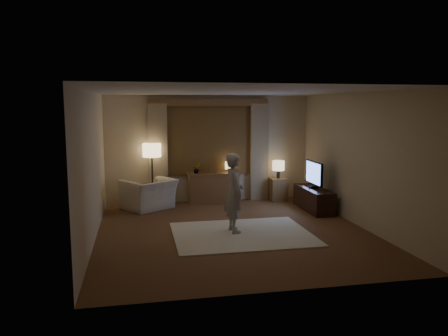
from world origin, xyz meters
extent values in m
cube|color=brown|center=(0.00, 0.00, -0.01)|extent=(5.00, 5.50, 0.02)
cube|color=silver|center=(0.00, 0.00, 2.61)|extent=(5.00, 5.50, 0.02)
cube|color=beige|center=(0.00, 2.76, 1.30)|extent=(5.00, 0.02, 2.60)
cube|color=beige|center=(0.00, -2.76, 1.30)|extent=(5.00, 0.02, 2.60)
cube|color=beige|center=(-2.51, 0.00, 1.30)|extent=(0.02, 5.50, 2.60)
cube|color=beige|center=(2.51, 0.00, 1.30)|extent=(0.02, 5.50, 2.60)
cube|color=black|center=(0.00, 2.73, 1.55)|extent=(2.00, 0.01, 1.70)
cube|color=brown|center=(0.00, 2.72, 1.55)|extent=(2.08, 0.04, 1.78)
cube|color=tan|center=(-1.25, 2.65, 1.20)|extent=(0.45, 0.12, 2.40)
cube|color=tan|center=(1.25, 2.65, 1.20)|extent=(0.45, 0.12, 2.40)
cube|color=brown|center=(0.00, 2.67, 2.42)|extent=(2.90, 0.14, 0.16)
cube|color=#F1EACB|center=(0.11, -0.23, 0.01)|extent=(2.50, 2.00, 0.02)
cube|color=brown|center=(0.06, 2.50, 0.35)|extent=(1.20, 0.40, 0.70)
cube|color=brown|center=(0.06, 2.50, 0.80)|extent=(0.16, 0.02, 0.20)
imported|color=#999999|center=(-0.34, 2.50, 0.85)|extent=(0.17, 0.13, 0.30)
cylinder|color=black|center=(0.46, 2.50, 0.76)|extent=(0.08, 0.08, 0.12)
cylinder|color=#F6D193|center=(0.46, 2.50, 0.91)|extent=(0.22, 0.22, 0.18)
cylinder|color=black|center=(-1.40, 2.50, 0.01)|extent=(0.31, 0.31, 0.03)
cylinder|color=black|center=(-1.40, 2.50, 0.59)|extent=(0.04, 0.04, 1.17)
cylinder|color=#F6D193|center=(-1.40, 2.50, 1.32)|extent=(0.43, 0.43, 0.31)
imported|color=beige|center=(-1.50, 2.16, 0.34)|extent=(1.39, 1.36, 0.68)
cube|color=brown|center=(1.69, 2.45, 0.28)|extent=(0.40, 0.40, 0.56)
cylinder|color=black|center=(1.69, 2.45, 0.66)|extent=(0.08, 0.08, 0.20)
cylinder|color=#F6D193|center=(1.69, 2.45, 0.88)|extent=(0.30, 0.30, 0.24)
cube|color=black|center=(2.15, 1.31, 0.25)|extent=(0.45, 1.40, 0.50)
cube|color=black|center=(2.15, 1.31, 0.53)|extent=(0.21, 0.09, 0.06)
cube|color=black|center=(2.15, 1.31, 0.85)|extent=(0.05, 0.85, 0.52)
cube|color=#5D86FF|center=(2.12, 1.31, 0.85)|extent=(0.00, 0.79, 0.47)
imported|color=#B3AEA5|center=(0.00, -0.06, 0.76)|extent=(0.40, 0.56, 1.47)
camera|label=1|loc=(-1.74, -7.77, 2.33)|focal=35.00mm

